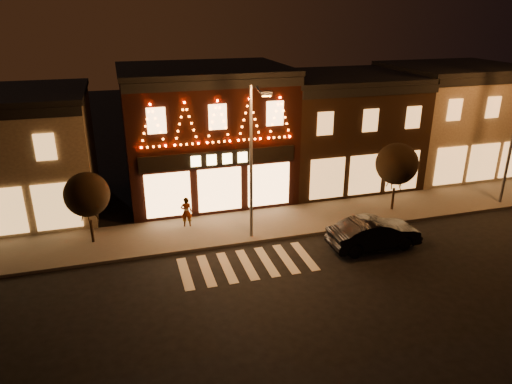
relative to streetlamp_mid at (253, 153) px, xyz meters
name	(u,v)px	position (x,y,z in m)	size (l,w,h in m)	color
ground	(273,312)	(-1.01, -6.39, -4.86)	(120.00, 120.00, 0.00)	black
sidewalk_far	(262,224)	(0.99, 1.61, -4.78)	(44.00, 4.00, 0.15)	#47423D
building_pulp	(205,132)	(-1.01, 7.59, -0.69)	(10.20, 8.34, 8.30)	black
building_right_a	(340,128)	(8.49, 7.61, -1.10)	(9.20, 8.28, 7.50)	#301E11
building_right_b	(450,118)	(17.49, 7.61, -0.95)	(9.20, 8.28, 7.80)	brown
streetlamp_mid	(253,153)	(0.00, 0.00, 0.00)	(0.64, 1.84, 8.02)	#59595E
tree_left	(87,195)	(-8.20, 1.93, -2.05)	(2.28, 2.28, 3.81)	black
tree_right	(397,164)	(9.19, 1.33, -1.81)	(2.47, 2.47, 4.14)	black
dark_sedan	(374,233)	(5.73, -2.51, -4.07)	(1.68, 4.81, 1.58)	black
pedestrian	(186,212)	(-3.17, 2.47, -3.85)	(0.63, 0.41, 1.72)	gray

